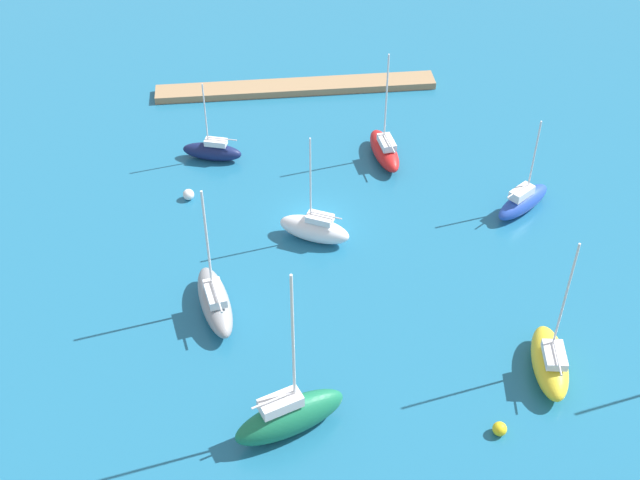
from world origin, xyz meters
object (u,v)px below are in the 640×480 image
Objects in this scene: sailboat_blue_off_beacon at (523,201)px; sailboat_red_inner_mooring at (385,150)px; sailboat_green_by_breakwater at (290,416)px; sailboat_navy_west_end at (212,151)px; mooring_buoy_yellow at (500,429)px; mooring_buoy_white at (189,195)px; sailboat_yellow_along_channel at (550,362)px; sailboat_gray_lone_south at (215,301)px; pier_dock at (296,87)px; sailboat_white_center_basin at (315,229)px.

sailboat_red_inner_mooring reaches higher than sailboat_blue_off_beacon.
sailboat_blue_off_beacon is 0.83× the size of sailboat_red_inner_mooring.
sailboat_green_by_breakwater is 27.62m from sailboat_navy_west_end.
sailboat_red_inner_mooring reaches higher than sailboat_navy_west_end.
sailboat_navy_west_end is 0.75× the size of sailboat_red_inner_mooring.
mooring_buoy_white is at bearing -53.05° from mooring_buoy_yellow.
sailboat_yellow_along_channel reaches higher than sailboat_gray_lone_south.
sailboat_navy_west_end is at bearing 53.04° from pier_dock.
sailboat_navy_west_end reaches higher than mooring_buoy_yellow.
sailboat_navy_west_end is 8.06× the size of mooring_buoy_white.
sailboat_white_center_basin reaches higher than mooring_buoy_white.
sailboat_blue_off_beacon is at bearing -109.81° from mooring_buoy_yellow.
sailboat_gray_lone_south reaches higher than sailboat_white_center_basin.
sailboat_red_inner_mooring is at bearing 48.09° from sailboat_green_by_breakwater.
sailboat_red_inner_mooring is 27.36m from mooring_buoy_yellow.
sailboat_green_by_breakwater reaches higher than sailboat_white_center_basin.
mooring_buoy_white is at bearing 83.75° from sailboat_green_by_breakwater.
sailboat_navy_west_end is at bearing 121.58° from sailboat_blue_off_beacon.
mooring_buoy_white is at bearing -5.86° from sailboat_white_center_basin.
sailboat_red_inner_mooring reaches higher than pier_dock.
sailboat_navy_west_end is (4.14, -27.31, -0.54)m from sailboat_green_by_breakwater.
sailboat_gray_lone_south is at bearing 69.09° from sailboat_white_center_basin.
sailboat_blue_off_beacon is at bearing 128.60° from pier_dock.
mooring_buoy_white is (24.85, -4.01, -0.47)m from sailboat_blue_off_beacon.
mooring_buoy_yellow is (-11.76, 1.44, -0.94)m from sailboat_green_by_breakwater.
sailboat_yellow_along_channel reaches higher than sailboat_navy_west_end.
sailboat_navy_west_end is 8.33× the size of mooring_buoy_yellow.
sailboat_navy_west_end is 24.72m from sailboat_blue_off_beacon.
mooring_buoy_white is (1.87, 5.10, -0.39)m from sailboat_navy_west_end.
pier_dock is at bearing -26.94° from sailboat_gray_lone_south.
sailboat_blue_off_beacon is at bearing -81.65° from sailboat_gray_lone_south.
sailboat_gray_lone_south is 11.29× the size of mooring_buoy_white.
sailboat_blue_off_beacon reaches higher than pier_dock.
sailboat_green_by_breakwater is at bearing -172.78° from sailboat_blue_off_beacon.
sailboat_yellow_along_channel is 15.90m from sailboat_blue_off_beacon.
mooring_buoy_yellow reaches higher than pier_dock.
pier_dock is 2.93× the size of sailboat_white_center_basin.
sailboat_navy_west_end is at bearing 47.49° from sailboat_yellow_along_channel.
sailboat_gray_lone_south reaches higher than sailboat_navy_west_end.
mooring_buoy_yellow is 29.58m from mooring_buoy_white.
mooring_buoy_yellow is (-15.86, 11.31, -0.63)m from sailboat_gray_lone_south.
sailboat_blue_off_beacon is 24.39m from sailboat_gray_lone_south.
sailboat_red_inner_mooring reaches higher than sailboat_white_center_basin.
sailboat_red_inner_mooring is 21.07m from sailboat_gray_lone_south.
sailboat_white_center_basin is 0.93× the size of sailboat_red_inner_mooring.
sailboat_yellow_along_channel is at bearing -12.19° from sailboat_green_by_breakwater.
sailboat_gray_lone_south is at bearing 163.15° from sailboat_blue_off_beacon.
sailboat_blue_off_beacon is (-15.36, 19.24, 0.59)m from pier_dock.
sailboat_blue_off_beacon is 20.87m from mooring_buoy_yellow.
sailboat_red_inner_mooring is at bearing -169.86° from sailboat_navy_west_end.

